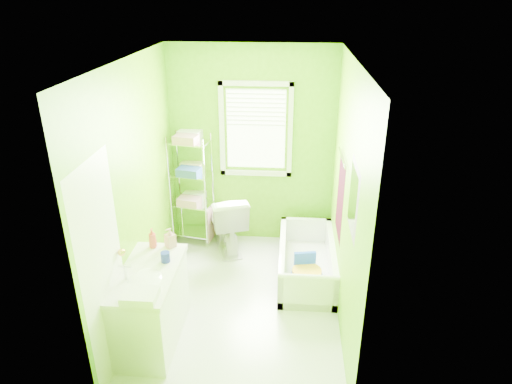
# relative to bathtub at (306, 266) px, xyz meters

# --- Properties ---
(ground) EXTENTS (2.90, 2.90, 0.00)m
(ground) POSITION_rel_bathtub_xyz_m (-0.73, -0.55, -0.14)
(ground) COLOR silver
(ground) RESTS_ON ground
(room_envelope) EXTENTS (2.14, 2.94, 2.62)m
(room_envelope) POSITION_rel_bathtub_xyz_m (-0.73, -0.55, 1.40)
(room_envelope) COLOR #60A908
(room_envelope) RESTS_ON ground
(window) EXTENTS (0.92, 0.05, 1.22)m
(window) POSITION_rel_bathtub_xyz_m (-0.68, 0.87, 1.47)
(window) COLOR white
(window) RESTS_ON ground
(door) EXTENTS (0.09, 0.80, 2.00)m
(door) POSITION_rel_bathtub_xyz_m (-1.76, -1.55, 0.86)
(door) COLOR white
(door) RESTS_ON ground
(right_wall_decor) EXTENTS (0.04, 1.48, 1.17)m
(right_wall_decor) POSITION_rel_bathtub_xyz_m (0.31, -0.57, 1.18)
(right_wall_decor) COLOR #3B0617
(right_wall_decor) RESTS_ON ground
(bathtub) EXTENTS (0.65, 1.39, 0.45)m
(bathtub) POSITION_rel_bathtub_xyz_m (0.00, 0.00, 0.00)
(bathtub) COLOR white
(bathtub) RESTS_ON ground
(toilet) EXTENTS (0.69, 0.90, 0.81)m
(toilet) POSITION_rel_bathtub_xyz_m (-1.03, 0.56, 0.26)
(toilet) COLOR white
(toilet) RESTS_ON ground
(vanity) EXTENTS (0.53, 1.05, 0.99)m
(vanity) POSITION_rel_bathtub_xyz_m (-1.52, -1.20, 0.28)
(vanity) COLOR white
(vanity) RESTS_ON ground
(wire_shelf_unit) EXTENTS (0.56, 0.46, 1.54)m
(wire_shelf_unit) POSITION_rel_bathtub_xyz_m (-1.50, 0.72, 0.79)
(wire_shelf_unit) COLOR silver
(wire_shelf_unit) RESTS_ON ground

